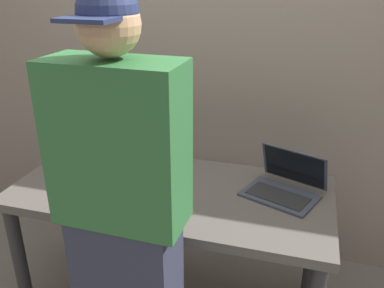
% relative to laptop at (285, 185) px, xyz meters
% --- Properties ---
extents(desk, '(1.55, 0.72, 0.75)m').
position_rel_laptop_xyz_m(desk, '(-0.54, -0.12, -0.14)').
color(desk, '#56514C').
rests_on(desk, ground).
extents(laptop, '(0.41, 0.39, 0.20)m').
position_rel_laptop_xyz_m(laptop, '(0.00, 0.00, 0.00)').
color(laptop, '#383D4C').
rests_on(laptop, desk).
extents(beer_bottle_amber, '(0.07, 0.07, 0.28)m').
position_rel_laptop_xyz_m(beer_bottle_amber, '(-0.84, -0.06, 0.06)').
color(beer_bottle_amber, '#333333').
rests_on(beer_bottle_amber, desk).
extents(beer_bottle_green, '(0.08, 0.08, 0.31)m').
position_rel_laptop_xyz_m(beer_bottle_green, '(-0.74, -0.03, 0.08)').
color(beer_bottle_green, '#1E5123').
rests_on(beer_bottle_green, desk).
extents(beer_bottle_brown, '(0.07, 0.07, 0.30)m').
position_rel_laptop_xyz_m(beer_bottle_brown, '(-0.88, 0.02, 0.07)').
color(beer_bottle_brown, brown).
rests_on(beer_bottle_brown, desk).
extents(person_figure, '(0.45, 0.28, 1.72)m').
position_rel_laptop_xyz_m(person_figure, '(-0.52, -0.66, 0.07)').
color(person_figure, '#2D3347').
rests_on(person_figure, ground).
extents(back_wall, '(6.00, 0.10, 2.60)m').
position_rel_laptop_xyz_m(back_wall, '(-0.54, 0.61, 0.50)').
color(back_wall, gray).
rests_on(back_wall, ground).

